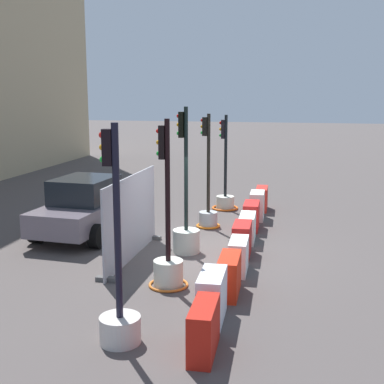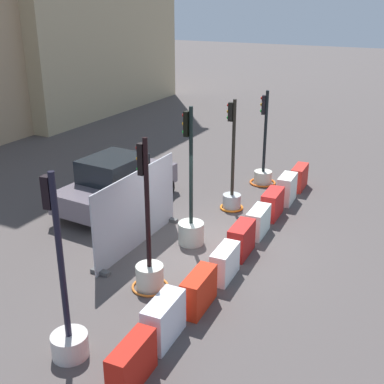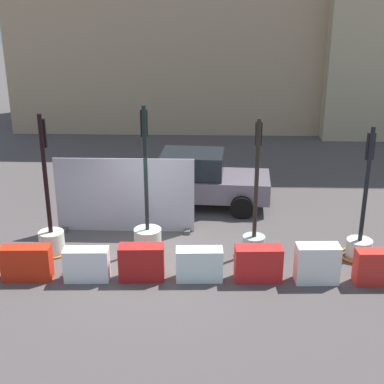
# 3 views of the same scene
# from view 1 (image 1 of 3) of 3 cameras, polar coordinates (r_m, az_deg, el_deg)

# --- Properties ---
(ground_plane) EXTENTS (120.00, 120.00, 0.00)m
(ground_plane) POSITION_cam_1_polar(r_m,az_deg,el_deg) (13.60, 1.22, -6.64)
(ground_plane) COLOR #4F4846
(traffic_light_0) EXTENTS (0.69, 0.69, 3.64)m
(traffic_light_0) POSITION_cam_1_polar(r_m,az_deg,el_deg) (8.81, -8.00, -11.97)
(traffic_light_0) COLOR beige
(traffic_light_0) RESTS_ON ground_plane
(traffic_light_1) EXTENTS (0.86, 0.86, 3.57)m
(traffic_light_1) POSITION_cam_1_polar(r_m,az_deg,el_deg) (11.18, -2.65, -7.45)
(traffic_light_1) COLOR silver
(traffic_light_1) RESTS_ON ground_plane
(traffic_light_2) EXTENTS (0.70, 0.70, 3.75)m
(traffic_light_2) POSITION_cam_1_polar(r_m,az_deg,el_deg) (13.45, -0.67, -4.13)
(traffic_light_2) COLOR beige
(traffic_light_2) RESTS_ON ground_plane
(traffic_light_3) EXTENTS (0.74, 0.74, 3.47)m
(traffic_light_3) POSITION_cam_1_polar(r_m,az_deg,el_deg) (15.99, 1.76, -1.71)
(traffic_light_3) COLOR #ABB1B2
(traffic_light_3) RESTS_ON ground_plane
(traffic_light_4) EXTENTS (0.94, 0.94, 3.33)m
(traffic_light_4) POSITION_cam_1_polar(r_m,az_deg,el_deg) (18.50, 3.63, -0.28)
(traffic_light_4) COLOR silver
(traffic_light_4) RESTS_ON ground_plane
(construction_barrier_0) EXTENTS (1.13, 0.43, 0.82)m
(construction_barrier_0) POSITION_cam_1_polar(r_m,az_deg,el_deg) (8.50, 1.30, -14.80)
(construction_barrier_0) COLOR red
(construction_barrier_0) RESTS_ON ground_plane
(construction_barrier_1) EXTENTS (1.10, 0.49, 0.89)m
(construction_barrier_1) POSITION_cam_1_polar(r_m,az_deg,el_deg) (9.64, 2.19, -11.38)
(construction_barrier_1) COLOR silver
(construction_barrier_1) RESTS_ON ground_plane
(construction_barrier_2) EXTENTS (1.14, 0.45, 0.82)m
(construction_barrier_2) POSITION_cam_1_polar(r_m,az_deg,el_deg) (10.79, 4.10, -9.11)
(construction_barrier_2) COLOR red
(construction_barrier_2) RESTS_ON ground_plane
(construction_barrier_3) EXTENTS (1.03, 0.45, 0.78)m
(construction_barrier_3) POSITION_cam_1_polar(r_m,az_deg,el_deg) (12.09, 5.11, -7.01)
(construction_barrier_3) COLOR white
(construction_barrier_3) RESTS_ON ground_plane
(construction_barrier_4) EXTENTS (1.05, 0.48, 0.84)m
(construction_barrier_4) POSITION_cam_1_polar(r_m,az_deg,el_deg) (13.27, 5.49, -5.24)
(construction_barrier_4) COLOR #B31C19
(construction_barrier_4) RESTS_ON ground_plane
(construction_barrier_5) EXTENTS (1.08, 0.47, 0.77)m
(construction_barrier_5) POSITION_cam_1_polar(r_m,az_deg,el_deg) (14.55, 6.08, -3.95)
(construction_barrier_5) COLOR white
(construction_barrier_5) RESTS_ON ground_plane
(construction_barrier_6) EXTENTS (1.09, 0.50, 0.82)m
(construction_barrier_6) POSITION_cam_1_polar(r_m,az_deg,el_deg) (15.84, 6.51, -2.64)
(construction_barrier_6) COLOR red
(construction_barrier_6) RESTS_ON ground_plane
(construction_barrier_7) EXTENTS (0.99, 0.49, 0.91)m
(construction_barrier_7) POSITION_cam_1_polar(r_m,az_deg,el_deg) (17.11, 7.14, -1.49)
(construction_barrier_7) COLOR white
(construction_barrier_7) RESTS_ON ground_plane
(construction_barrier_8) EXTENTS (1.10, 0.44, 0.81)m
(construction_barrier_8) POSITION_cam_1_polar(r_m,az_deg,el_deg) (18.47, 7.64, -0.74)
(construction_barrier_8) COLOR red
(construction_barrier_8) RESTS_ON ground_plane
(car_grey_saloon) EXTENTS (4.43, 2.32, 1.69)m
(car_grey_saloon) POSITION_cam_1_polar(r_m,az_deg,el_deg) (15.50, -11.32, -1.53)
(car_grey_saloon) COLOR slate
(car_grey_saloon) RESTS_ON ground_plane
(site_fence_panel) EXTENTS (3.78, 0.50, 2.09)m
(site_fence_panel) POSITION_cam_1_polar(r_m,az_deg,el_deg) (13.00, -6.62, -2.98)
(site_fence_panel) COLOR #9D9EA8
(site_fence_panel) RESTS_ON ground_plane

